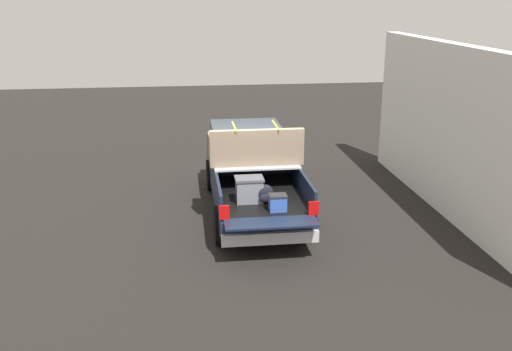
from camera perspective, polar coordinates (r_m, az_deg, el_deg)
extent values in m
plane|color=black|center=(13.92, -0.32, -3.57)|extent=(40.00, 40.00, 0.00)
cube|color=#162138|center=(13.70, -0.32, -1.15)|extent=(5.50, 1.92, 0.46)
cube|color=black|center=(12.50, 0.35, -1.84)|extent=(2.80, 1.80, 0.04)
cube|color=#162138|center=(12.34, -3.93, -1.01)|extent=(2.80, 0.06, 0.50)
cube|color=#162138|center=(12.58, 4.56, -0.66)|extent=(2.80, 0.06, 0.50)
cube|color=#162138|center=(13.72, -0.41, 0.97)|extent=(0.06, 1.80, 0.50)
cube|color=#162138|center=(10.95, 1.53, -4.75)|extent=(0.55, 1.80, 0.04)
cube|color=#B2B2B7|center=(13.08, -0.10, 1.36)|extent=(1.25, 1.92, 0.04)
cube|color=#162138|center=(14.84, -0.96, 2.28)|extent=(2.30, 1.92, 0.50)
cube|color=#2D3842|center=(14.63, -0.93, 4.01)|extent=(1.94, 1.76, 0.47)
cube|color=#162138|center=(16.16, -1.50, 3.34)|extent=(0.40, 1.82, 0.38)
cube|color=#B2B2B7|center=(11.23, 1.39, -6.14)|extent=(0.24, 1.92, 0.24)
cube|color=red|center=(11.03, -3.20, -3.70)|extent=(0.06, 0.20, 0.28)
cube|color=red|center=(11.28, 5.76, -3.27)|extent=(0.06, 0.20, 0.28)
cylinder|color=black|center=(15.36, -4.38, 0.07)|extent=(0.82, 0.30, 0.82)
cylinder|color=black|center=(15.54, 2.11, 0.32)|extent=(0.82, 0.30, 0.82)
cylinder|color=black|center=(12.07, -3.46, -4.93)|extent=(0.82, 0.30, 0.82)
cylinder|color=black|center=(12.30, 4.77, -4.52)|extent=(0.82, 0.30, 0.82)
cube|color=slate|center=(11.91, -0.68, -1.53)|extent=(0.40, 0.55, 0.48)
cube|color=#505359|center=(11.82, -0.69, -0.32)|extent=(0.44, 0.59, 0.05)
ellipsoid|color=black|center=(11.83, 0.87, -1.84)|extent=(0.20, 0.38, 0.41)
ellipsoid|color=black|center=(11.75, 0.94, -2.30)|extent=(0.09, 0.26, 0.18)
cube|color=#3359B2|center=(11.45, 2.18, -2.82)|extent=(0.26, 0.34, 0.30)
cube|color=#262628|center=(11.39, 2.19, -2.01)|extent=(0.28, 0.36, 0.04)
cube|color=#84705B|center=(13.01, -0.10, 2.33)|extent=(0.86, 2.09, 0.42)
cube|color=#84705B|center=(12.57, 0.10, 3.71)|extent=(0.16, 2.09, 0.40)
cube|color=#84705B|center=(12.90, -4.31, 3.61)|extent=(0.62, 0.20, 0.22)
cube|color=#84705B|center=(13.13, 3.98, 3.87)|extent=(0.62, 0.20, 0.22)
cube|color=yellow|center=(12.81, -2.20, 4.93)|extent=(0.96, 0.03, 0.02)
cube|color=yellow|center=(12.93, 1.98, 5.05)|extent=(0.96, 0.03, 0.02)
cube|color=white|center=(13.99, 19.27, 4.07)|extent=(9.02, 0.36, 3.98)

